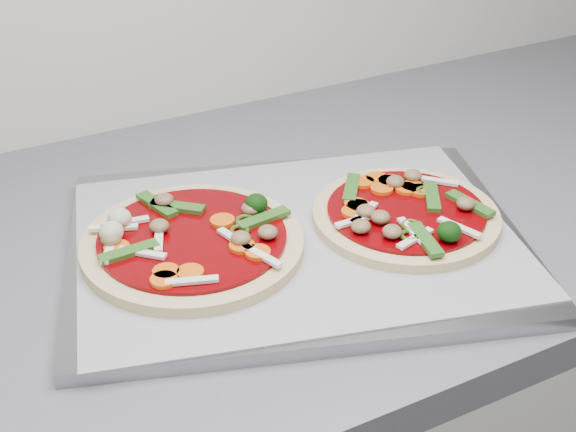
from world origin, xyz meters
name	(u,v)px	position (x,y,z in m)	size (l,w,h in m)	color
baking_tray	(296,244)	(0.38, 1.24, 0.91)	(0.46, 0.34, 0.01)	gray
parchment	(297,237)	(0.38, 1.24, 0.92)	(0.44, 0.32, 0.00)	#A0A0A6
pizza_left	(191,241)	(0.28, 1.26, 0.93)	(0.25, 0.25, 0.04)	#DAB380
pizza_right	(406,213)	(0.50, 1.21, 0.93)	(0.26, 0.26, 0.03)	#DAB380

